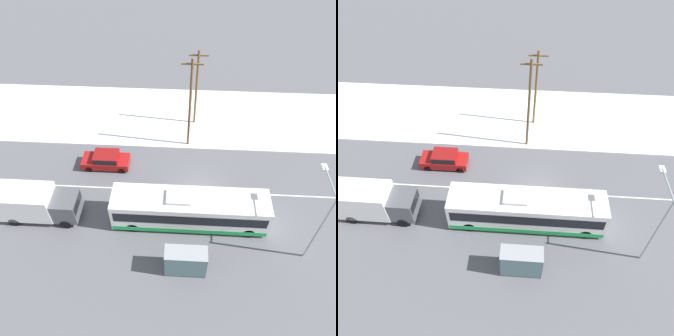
# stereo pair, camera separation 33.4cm
# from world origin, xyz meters

# --- Properties ---
(ground_plane) EXTENTS (120.00, 120.00, 0.00)m
(ground_plane) POSITION_xyz_m (0.00, 0.00, 0.00)
(ground_plane) COLOR #56565B
(snow_lot) EXTENTS (80.00, 10.02, 0.12)m
(snow_lot) POSITION_xyz_m (0.00, 10.34, 0.06)
(snow_lot) COLOR white
(snow_lot) RESTS_ON ground_plane
(lane_marking_center) EXTENTS (60.00, 0.12, 0.00)m
(lane_marking_center) POSITION_xyz_m (0.00, 0.00, 0.00)
(lane_marking_center) COLOR silver
(lane_marking_center) RESTS_ON ground_plane
(city_bus) EXTENTS (11.83, 2.57, 3.13)m
(city_bus) POSITION_xyz_m (-0.90, -3.08, 1.53)
(city_bus) COLOR white
(city_bus) RESTS_ON ground_plane
(box_truck) EXTENTS (6.38, 2.30, 2.98)m
(box_truck) POSITION_xyz_m (-12.84, -3.17, 1.64)
(box_truck) COLOR silver
(box_truck) RESTS_ON ground_plane
(sedan_car) EXTENTS (4.25, 1.80, 1.51)m
(sedan_car) POSITION_xyz_m (-8.51, 2.62, 0.82)
(sedan_car) COLOR maroon
(sedan_car) RESTS_ON ground_plane
(pedestrian_at_stop) EXTENTS (0.57, 0.25, 1.59)m
(pedestrian_at_stop) POSITION_xyz_m (-1.03, -6.19, 0.97)
(pedestrian_at_stop) COLOR #23232D
(pedestrian_at_stop) RESTS_ON ground_plane
(bus_shelter) EXTENTS (2.90, 1.20, 2.40)m
(bus_shelter) POSITION_xyz_m (-1.12, -7.47, 1.68)
(bus_shelter) COLOR gray
(bus_shelter) RESTS_ON ground_plane
(streetlamp) EXTENTS (0.36, 3.02, 6.86)m
(streetlamp) POSITION_xyz_m (7.54, -4.99, 4.43)
(streetlamp) COLOR #9EA3A8
(streetlamp) RESTS_ON ground_plane
(utility_pole_roadside) EXTENTS (1.80, 0.24, 9.18)m
(utility_pole_roadside) POSITION_xyz_m (-1.11, 5.95, 4.78)
(utility_pole_roadside) COLOR brown
(utility_pole_roadside) RESTS_ON ground_plane
(utility_pole_snowlot) EXTENTS (1.80, 0.24, 8.14)m
(utility_pole_snowlot) POSITION_xyz_m (-0.51, 9.38, 4.26)
(utility_pole_snowlot) COLOR brown
(utility_pole_snowlot) RESTS_ON ground_plane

